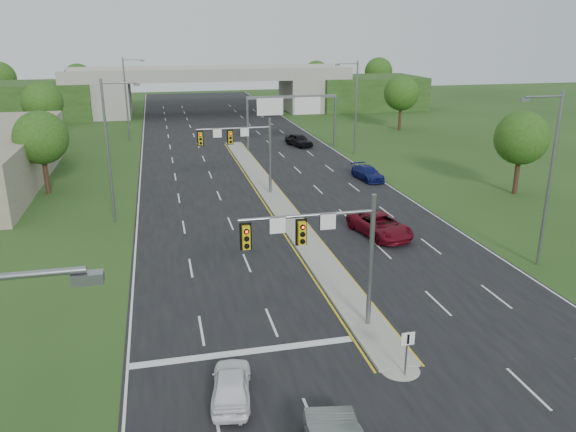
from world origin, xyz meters
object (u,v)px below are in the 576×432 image
Objects in this scene: signal_mast_near at (328,244)px; car_far_a at (380,225)px; keep_right_sign at (407,347)px; car_far_c at (299,140)px; sign_gantry at (291,107)px; car_far_b at (368,173)px; overpass at (210,93)px; car_white at (231,384)px; signal_mast_far at (245,145)px.

car_far_a is (7.89, 12.44, -3.89)m from signal_mast_near.
keep_right_sign is at bearing -120.10° from car_far_a.
car_far_c is at bearing 74.20° from car_far_a.
sign_gantry reaches higher than car_far_a.
car_far_c is (8.08, 50.78, -0.70)m from keep_right_sign.
signal_mast_near reaches higher than car_far_b.
overpass is 17.14× the size of car_far_b.
overpass reaches higher than signal_mast_near.
car_far_b is (10.57, 32.41, -0.82)m from keep_right_sign.
car_far_b is at bearing -78.53° from overpass.
signal_mast_near is 7.89m from car_white.
keep_right_sign is 50.04m from sign_gantry.
keep_right_sign is at bearing -116.60° from car_far_c.
signal_mast_near is 1.50× the size of car_far_b.
car_far_a reaches higher than car_white.
signal_mast_near is 25.00m from signal_mast_far.
car_far_a is at bearing 71.57° from keep_right_sign.
signal_mast_near is at bearing -91.62° from overpass.
signal_mast_far is at bearing 110.48° from car_far_a.
sign_gantry is at bearing -96.73° from car_white.
signal_mast_near reaches higher than car_far_a.
signal_mast_near is 45.88m from sign_gantry.
overpass is at bearing 100.79° from sign_gantry.
signal_mast_near is at bearing -121.81° from car_far_b.
car_far_b is (18.12, 32.20, 0.01)m from car_white.
signal_mast_far is 1.49× the size of car_far_c.
car_white is at bearing -141.27° from signal_mast_near.
sign_gantry is (6.68, 49.45, 3.72)m from keep_right_sign.
car_white is 0.66× the size of car_far_a.
car_far_a is at bearing -91.85° from sign_gantry.
keep_right_sign is 84.55m from overpass.
signal_mast_far is 1.80× the size of car_white.
signal_mast_far is at bearing -133.43° from car_far_c.
sign_gantry is 18.05m from car_far_b.
car_far_a is at bearing 57.60° from signal_mast_near.
signal_mast_near is at bearing -120.14° from car_far_c.
keep_right_sign is 51.42m from car_far_c.
signal_mast_near is at bearing -90.00° from signal_mast_far.
keep_right_sign is 0.19× the size of sign_gantry.
car_white is at bearing -106.12° from sign_gantry.
signal_mast_near is 0.60× the size of sign_gantry.
car_far_a is (7.89, -12.56, -3.89)m from signal_mast_far.
sign_gantry is 1.98× the size of car_far_a.
signal_mast_near is 1.19× the size of car_far_a.
car_white is 21.26m from car_far_a.
car_far_a is 16.29m from car_far_b.
sign_gantry is (8.95, 19.99, 0.51)m from signal_mast_far.
signal_mast_far is at bearing -90.85° from car_white.
overpass is (2.26, 55.07, -1.17)m from signal_mast_far.
car_far_a is at bearing -57.86° from signal_mast_far.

